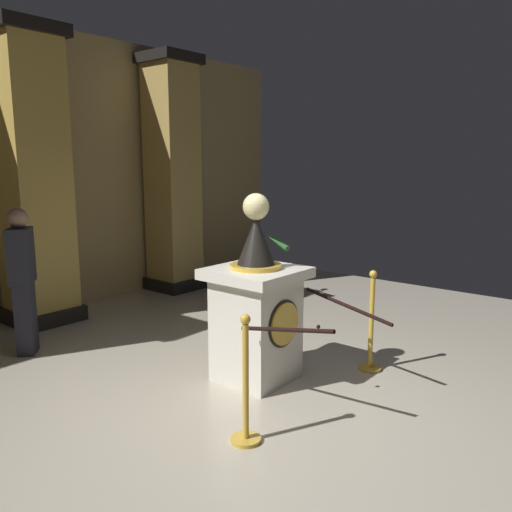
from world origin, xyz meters
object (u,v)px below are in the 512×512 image
object	(u,v)px
pedestal_clock	(256,310)
bystander_guest	(23,278)
potted_palm_right	(267,278)
stanchion_far	(371,335)
stanchion_near	(246,398)

from	to	relation	value
pedestal_clock	bystander_guest	size ratio (longest dim) A/B	1.12
pedestal_clock	potted_palm_right	xyz separation A→B (m)	(2.55, 1.88, -0.39)
stanchion_far	stanchion_near	bearing A→B (deg)	177.83
stanchion_near	stanchion_far	xyz separation A→B (m)	(1.91, -0.07, 0.02)
bystander_guest	stanchion_near	bearing A→B (deg)	-87.66
pedestal_clock	stanchion_near	xyz separation A→B (m)	(-0.98, -0.70, -0.35)
stanchion_near	potted_palm_right	distance (m)	4.37
pedestal_clock	stanchion_near	world-z (taller)	pedestal_clock
stanchion_near	stanchion_far	world-z (taller)	stanchion_far
pedestal_clock	potted_palm_right	size ratio (longest dim) A/B	1.70
stanchion_near	pedestal_clock	bearing A→B (deg)	35.61
stanchion_near	bystander_guest	distance (m)	3.21
bystander_guest	stanchion_far	bearing A→B (deg)	-57.78
stanchion_near	bystander_guest	xyz separation A→B (m)	(-0.13, 3.17, 0.52)
stanchion_near	bystander_guest	bearing A→B (deg)	92.34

